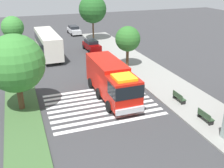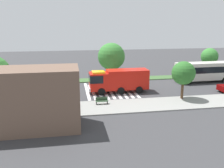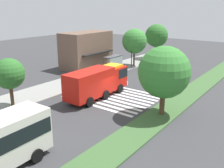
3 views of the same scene
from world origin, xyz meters
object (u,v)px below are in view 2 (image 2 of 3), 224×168
at_px(transit_bus, 204,71).
at_px(fire_truck, 117,80).
at_px(bench_near_shelter, 72,102).
at_px(bench_west_of_shelter, 102,101).
at_px(bus_stop_shelter, 39,94).
at_px(sidewalk_tree_west, 183,73).
at_px(median_tree_west, 111,57).
at_px(street_lamp, 7,81).
at_px(median_tree_far_west, 209,57).

bearing_deg(transit_bus, fire_truck, -168.28).
distance_m(bench_near_shelter, bench_west_of_shelter, 3.91).
height_order(bus_stop_shelter, sidewalk_tree_west, sidewalk_tree_west).
xyz_separation_m(transit_bus, bus_stop_shelter, (27.75, 9.65, -0.24)).
relative_size(fire_truck, median_tree_west, 1.36).
bearing_deg(bench_west_of_shelter, sidewalk_tree_west, -177.47).
height_order(bus_stop_shelter, bench_west_of_shelter, bus_stop_shelter).
relative_size(bench_west_of_shelter, street_lamp, 0.29).
distance_m(fire_truck, median_tree_far_west, 22.22).
distance_m(fire_truck, sidewalk_tree_west, 9.90).
height_order(fire_truck, sidewalk_tree_west, sidewalk_tree_west).
relative_size(bench_west_of_shelter, sidewalk_tree_west, 0.30).
bearing_deg(median_tree_far_west, sidewalk_tree_west, 48.52).
height_order(bench_near_shelter, sidewalk_tree_west, sidewalk_tree_west).
relative_size(transit_bus, median_tree_far_west, 1.87).
xyz_separation_m(median_tree_far_west, median_tree_west, (19.88, 0.00, 0.48)).
bearing_deg(median_tree_far_west, street_lamp, 20.72).
distance_m(transit_bus, bus_stop_shelter, 29.38).
relative_size(sidewalk_tree_west, median_tree_far_west, 0.95).
bearing_deg(transit_bus, bench_west_of_shelter, -155.80).
xyz_separation_m(bus_stop_shelter, bench_west_of_shelter, (-7.91, -0.01, -1.30)).
bearing_deg(bus_stop_shelter, bench_west_of_shelter, -179.96).
bearing_deg(median_tree_west, street_lamp, 40.94).
bearing_deg(street_lamp, transit_bus, -164.50).
bearing_deg(transit_bus, sidewalk_tree_west, -134.35).
bearing_deg(bus_stop_shelter, median_tree_far_west, -155.66).
xyz_separation_m(transit_bus, bench_near_shelter, (23.75, 9.65, -1.53)).
height_order(bench_near_shelter, bench_west_of_shelter, same).
distance_m(bus_stop_shelter, median_tree_west, 18.54).
relative_size(bus_stop_shelter, bench_near_shelter, 2.19).
xyz_separation_m(bench_near_shelter, median_tree_far_west, (-27.47, -14.23, 3.35)).
height_order(bench_near_shelter, median_tree_west, median_tree_west).
height_order(fire_truck, bus_stop_shelter, fire_truck).
xyz_separation_m(bench_near_shelter, median_tree_west, (-7.59, -14.23, 3.83)).
xyz_separation_m(fire_truck, bus_stop_shelter, (11.07, 5.66, -0.10)).
bearing_deg(street_lamp, bus_stop_shelter, 166.44).
height_order(bus_stop_shelter, bench_near_shelter, bus_stop_shelter).
height_order(bench_west_of_shelter, street_lamp, street_lamp).
xyz_separation_m(transit_bus, median_tree_far_west, (-3.73, -4.59, 1.82)).
bearing_deg(bench_west_of_shelter, fire_truck, -119.17).
height_order(street_lamp, median_tree_west, median_tree_west).
bearing_deg(transit_bus, median_tree_west, 162.41).
bearing_deg(fire_truck, bus_stop_shelter, 26.65).
bearing_deg(street_lamp, bench_west_of_shelter, 175.58).
bearing_deg(transit_bus, street_lamp, -166.24).
bearing_deg(sidewalk_tree_west, fire_truck, -31.93).
xyz_separation_m(fire_truck, median_tree_far_west, (-20.40, -8.58, 1.96)).
xyz_separation_m(fire_truck, bench_west_of_shelter, (3.16, 5.66, -1.39)).
xyz_separation_m(street_lamp, sidewalk_tree_west, (-23.11, 0.40, 0.28)).
relative_size(transit_bus, bench_west_of_shelter, 6.45).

